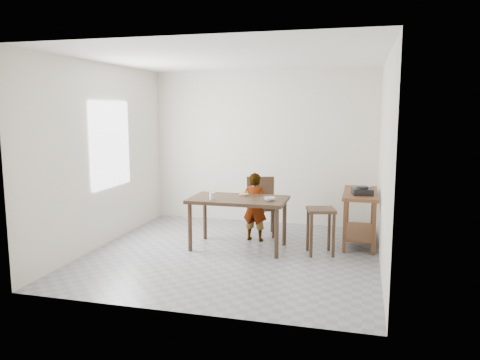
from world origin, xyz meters
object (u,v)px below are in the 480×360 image
(child, at_px, (255,207))
(dining_chair, at_px, (261,207))
(stool, at_px, (320,231))
(prep_counter, at_px, (360,218))
(dining_table, at_px, (238,223))

(child, bearing_deg, dining_chair, -86.72)
(dining_chair, bearing_deg, stool, -51.46)
(prep_counter, relative_size, stool, 1.83)
(prep_counter, distance_m, dining_chair, 1.56)
(prep_counter, xyz_separation_m, stool, (-0.53, -0.69, -0.07))
(prep_counter, xyz_separation_m, child, (-1.58, -0.24, 0.13))
(dining_table, bearing_deg, child, 72.83)
(dining_chair, xyz_separation_m, stool, (1.03, -0.78, -0.14))
(prep_counter, bearing_deg, dining_chair, 176.70)
(prep_counter, height_order, dining_chair, dining_chair)
(dining_table, xyz_separation_m, dining_chair, (0.17, 0.79, 0.09))
(dining_table, xyz_separation_m, stool, (1.19, 0.01, -0.05))
(dining_table, height_order, child, child)
(prep_counter, height_order, child, child)
(dining_table, height_order, stool, dining_table)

